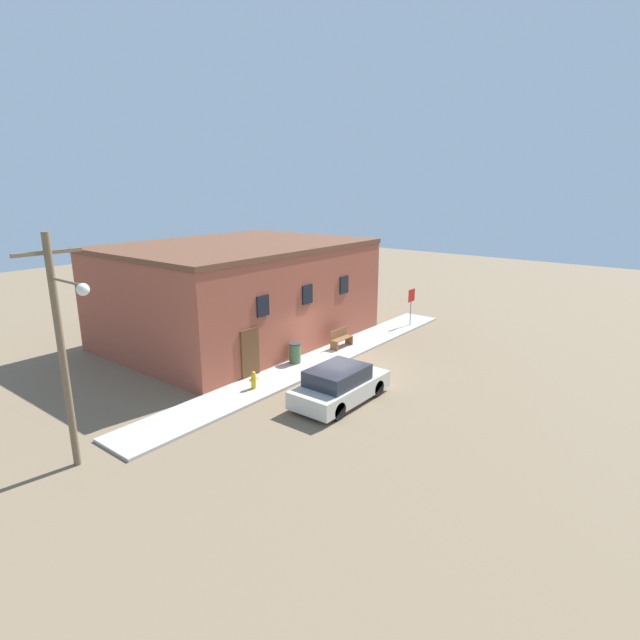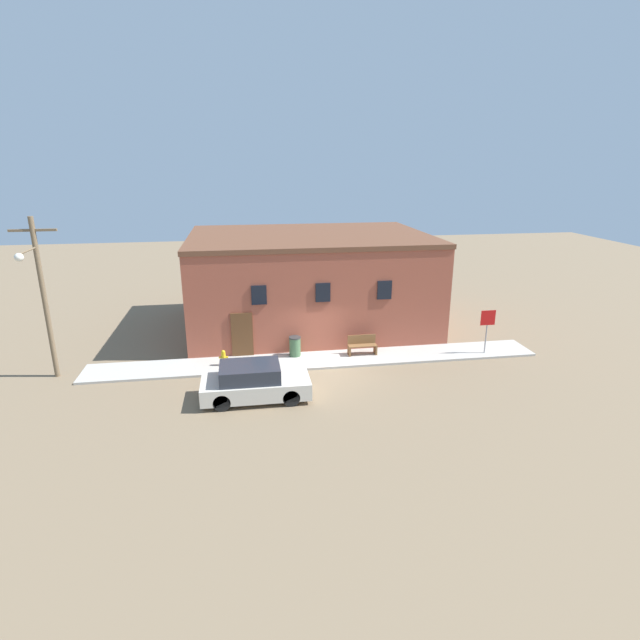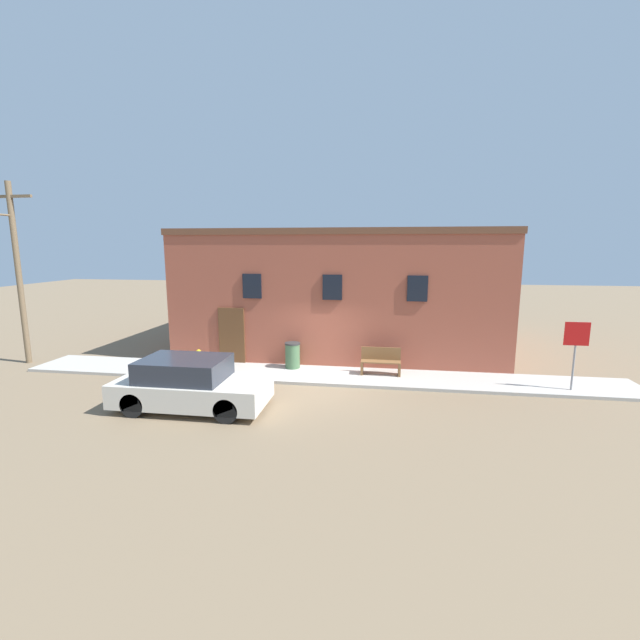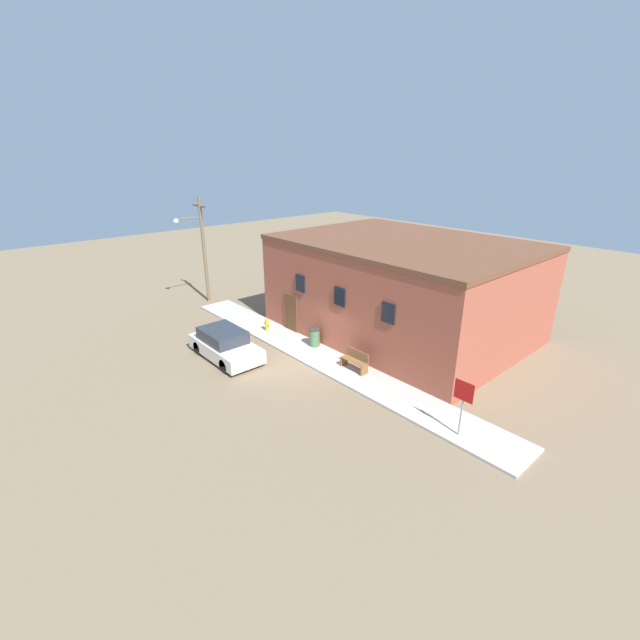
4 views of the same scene
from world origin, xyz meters
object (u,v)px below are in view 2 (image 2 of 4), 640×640
stop_sign (487,323)px  utility_pole (41,292)px  bench (362,345)px  trash_bin (295,346)px  fire_hydrant (224,358)px  parked_car (254,382)px

stop_sign → utility_pole: size_ratio=0.31×
bench → utility_pole: utility_pole is taller
bench → trash_bin: 3.18m
stop_sign → fire_hydrant: bearing=178.1°
fire_hydrant → trash_bin: bearing=11.4°
fire_hydrant → trash_bin: size_ratio=0.77×
fire_hydrant → stop_sign: 12.36m
fire_hydrant → parked_car: size_ratio=0.17×
bench → trash_bin: bearing=174.7°
fire_hydrant → parked_car: bearing=-69.3°
trash_bin → utility_pole: size_ratio=0.14×
stop_sign → bench: stop_sign is taller
bench → parked_car: 6.39m
fire_hydrant → bench: bearing=3.3°
trash_bin → utility_pole: utility_pole is taller
parked_car → utility_pole: bearing=158.3°
fire_hydrant → utility_pole: size_ratio=0.11×
bench → utility_pole: bearing=-178.4°
trash_bin → parked_car: size_ratio=0.22×
parked_car → fire_hydrant: bearing=110.7°
stop_sign → utility_pole: bearing=178.8°
parked_car → stop_sign: bearing=14.8°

